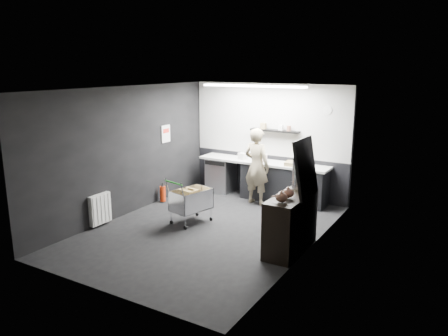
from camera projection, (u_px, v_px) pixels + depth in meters
The scene contains 22 objects.
floor at pixel (208, 230), 8.46m from camera, with size 5.50×5.50×0.00m, color black.
ceiling at pixel (207, 88), 7.84m from camera, with size 5.50×5.50×0.00m, color white.
wall_back at pixel (269, 140), 10.45m from camera, with size 5.50×5.50×0.00m, color black.
wall_front at pixel (97, 200), 5.84m from camera, with size 5.50×5.50×0.00m, color black.
wall_left at pixel (127, 151), 9.14m from camera, with size 5.50×5.50×0.00m, color black.
wall_right at pixel (310, 175), 7.16m from camera, with size 5.50×5.50×0.00m, color black.
kitchen_wall_panel at pixel (269, 120), 10.32m from camera, with size 3.95×0.02×1.70m, color #B5B4B0.
dado_panel at pixel (268, 175), 10.63m from camera, with size 3.95×0.02×1.00m, color black.
floating_shelf at pixel (275, 131), 10.18m from camera, with size 1.20×0.22×0.04m, color black.
wall_clock at pixel (328, 110), 9.55m from camera, with size 0.20×0.20×0.03m, color silver.
poster at pixel (166, 134), 10.17m from camera, with size 0.02×0.30×0.40m, color white.
poster_red_band at pixel (166, 131), 10.15m from camera, with size 0.01×0.22×0.10m, color red.
radiator at pixel (100, 209), 8.58m from camera, with size 0.10×0.50×0.60m, color silver.
ceiling_strip at pixel (253, 86), 9.40m from camera, with size 2.40×0.20×0.04m, color white.
prep_counter at pixel (268, 180), 10.32m from camera, with size 3.20×0.61×0.90m.
person at pixel (257, 166), 9.88m from camera, with size 0.64×0.42×1.75m, color beige.
shopping_cart at pixel (191, 201), 8.75m from camera, with size 0.69×0.96×0.93m.
sideboard at pixel (292, 216), 7.40m from camera, with size 0.56×1.31×1.96m.
fire_extinguisher at pixel (163, 193), 10.12m from camera, with size 0.13×0.13×0.44m.
cardboard_box at pixel (295, 164), 9.82m from camera, with size 0.44×0.33×0.09m, color olive.
pink_tub at pixel (264, 158), 10.25m from camera, with size 0.18×0.18×0.18m, color white.
white_container at pixel (242, 156), 10.48m from camera, with size 0.18×0.14×0.16m, color silver.
Camera 1 is at (4.31, -6.70, 3.11)m, focal length 35.00 mm.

